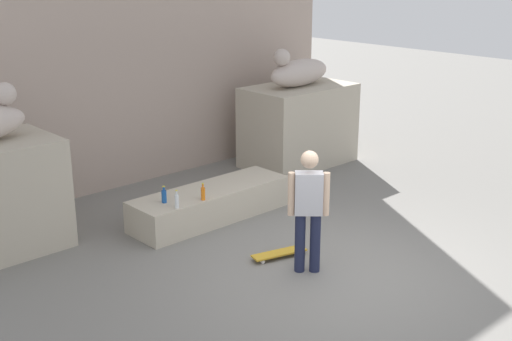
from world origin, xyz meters
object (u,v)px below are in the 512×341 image
bottle_blue (164,196)px  bottle_orange (203,193)px  skater (308,206)px  bottle_clear (177,201)px  skateboard (279,253)px  statue_reclining_right (298,72)px

bottle_blue → bottle_orange: size_ratio=0.97×
skater → bottle_blue: 2.43m
bottle_clear → skateboard: bearing=-65.5°
skater → bottle_clear: bearing=-28.4°
bottle_blue → bottle_orange: bottle_orange is taller
skater → bottle_orange: skater is taller
skateboard → bottle_blue: bottle_blue is taller
skater → bottle_blue: bearing=-30.6°
bottle_orange → statue_reclining_right: bearing=22.2°
skateboard → bottle_blue: size_ratio=3.17×
statue_reclining_right → bottle_orange: (-3.57, -1.46, -1.27)m
bottle_blue → skater: bearing=-74.5°
skateboard → bottle_orange: bearing=-67.9°
skater → skateboard: 1.02m
statue_reclining_right → bottle_blue: statue_reclining_right is taller
statue_reclining_right → bottle_clear: bearing=14.3°
skateboard → bottle_blue: bearing=-53.9°
bottle_orange → skater: bearing=-85.8°
bottle_blue → bottle_clear: 0.31m
statue_reclining_right → skater: bearing=39.9°
statue_reclining_right → bottle_clear: (-4.06, -1.46, -1.26)m
skateboard → bottle_blue: (-0.67, 1.77, 0.54)m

